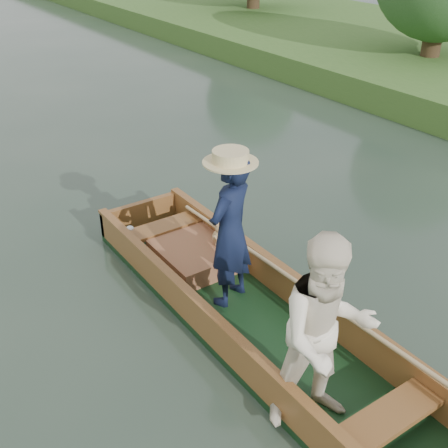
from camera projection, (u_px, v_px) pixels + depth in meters
ground at (258, 332)px, 5.53m from camera, size 120.00×120.00×0.00m
punt at (268, 300)px, 5.04m from camera, size 1.33×5.00×1.74m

